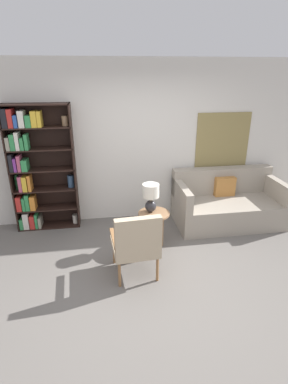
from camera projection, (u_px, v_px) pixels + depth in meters
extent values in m
plane|color=#66605B|center=(154.00, 287.00, 3.72)|extent=(14.00, 14.00, 0.00)
cube|color=silver|center=(133.00, 144.00, 5.06)|extent=(6.40, 0.06, 2.70)
cube|color=olive|center=(223.00, 140.00, 5.24)|extent=(0.96, 0.02, 0.95)
cube|color=black|center=(11.00, 171.00, 4.74)|extent=(0.02, 0.30, 2.05)
cube|color=black|center=(75.00, 168.00, 4.88)|extent=(0.02, 0.30, 2.05)
cube|color=black|center=(35.00, 104.00, 4.43)|extent=(1.01, 0.30, 0.02)
cube|color=black|center=(51.00, 225.00, 5.20)|extent=(1.01, 0.30, 0.02)
cube|color=black|center=(45.00, 167.00, 4.95)|extent=(1.01, 0.01, 2.05)
cube|color=black|center=(48.00, 207.00, 5.07)|extent=(1.01, 0.30, 0.02)
cube|color=#338C4C|center=(22.00, 223.00, 5.05)|extent=(0.06, 0.18, 0.18)
cube|color=silver|center=(27.00, 220.00, 5.04)|extent=(0.09, 0.19, 0.28)
cube|color=red|center=(33.00, 220.00, 5.09)|extent=(0.08, 0.24, 0.22)
cube|color=#338C4C|center=(37.00, 220.00, 5.07)|extent=(0.04, 0.17, 0.25)
cube|color=gray|center=(40.00, 221.00, 5.12)|extent=(0.04, 0.25, 0.18)
cylinder|color=beige|center=(75.00, 219.00, 5.22)|extent=(0.09, 0.09, 0.16)
cube|color=black|center=(46.00, 189.00, 4.94)|extent=(1.01, 0.30, 0.02)
cube|color=red|center=(19.00, 203.00, 4.91)|extent=(0.08, 0.17, 0.24)
cube|color=#338C4C|center=(25.00, 203.00, 4.94)|extent=(0.05, 0.21, 0.22)
cube|color=#338C4C|center=(28.00, 201.00, 4.94)|extent=(0.06, 0.22, 0.27)
cube|color=orange|center=(33.00, 202.00, 4.95)|extent=(0.08, 0.19, 0.24)
cube|color=black|center=(43.00, 169.00, 4.81)|extent=(1.01, 0.30, 0.02)
cylinder|color=#194723|center=(17.00, 182.00, 4.83)|extent=(0.06, 0.06, 0.26)
cube|color=#B24C6B|center=(21.00, 183.00, 4.79)|extent=(0.05, 0.17, 0.25)
cube|color=gold|center=(25.00, 183.00, 4.81)|extent=(0.07, 0.20, 0.24)
cube|color=orange|center=(30.00, 182.00, 4.82)|extent=(0.05, 0.20, 0.26)
cylinder|color=#334C6B|center=(71.00, 181.00, 4.96)|extent=(0.10, 0.10, 0.20)
cube|color=black|center=(41.00, 149.00, 4.68)|extent=(1.01, 0.30, 0.02)
cube|color=black|center=(12.00, 162.00, 4.66)|extent=(0.06, 0.20, 0.27)
cube|color=#7A338C|center=(16.00, 164.00, 4.67)|extent=(0.04, 0.20, 0.21)
cube|color=#B24C6B|center=(20.00, 163.00, 4.67)|extent=(0.05, 0.19, 0.25)
cube|color=#338C4C|center=(25.00, 165.00, 4.71)|extent=(0.08, 0.21, 0.18)
cube|color=black|center=(38.00, 127.00, 4.56)|extent=(1.01, 0.30, 0.02)
cube|color=gray|center=(9.00, 143.00, 4.55)|extent=(0.06, 0.22, 0.20)
cube|color=#338C4C|center=(13.00, 142.00, 4.54)|extent=(0.07, 0.19, 0.24)
cube|color=silver|center=(18.00, 141.00, 4.56)|extent=(0.06, 0.22, 0.27)
cube|color=#338C4C|center=(23.00, 143.00, 4.60)|extent=(0.05, 0.25, 0.19)
cube|color=#338C4C|center=(27.00, 142.00, 4.56)|extent=(0.05, 0.18, 0.24)
cube|color=black|center=(5.00, 118.00, 4.42)|extent=(0.08, 0.23, 0.28)
cube|color=red|center=(11.00, 118.00, 4.43)|extent=(0.07, 0.24, 0.27)
cube|color=#2D56A8|center=(16.00, 121.00, 4.45)|extent=(0.05, 0.22, 0.18)
cube|color=silver|center=(22.00, 119.00, 4.46)|extent=(0.08, 0.23, 0.25)
cube|color=#338C4C|center=(29.00, 121.00, 4.46)|extent=(0.08, 0.18, 0.18)
cube|color=gold|center=(34.00, 119.00, 4.46)|extent=(0.08, 0.19, 0.24)
cube|color=gold|center=(40.00, 119.00, 4.48)|extent=(0.06, 0.21, 0.23)
cylinder|color=#8C6B4C|center=(65.00, 121.00, 4.58)|extent=(0.10, 0.10, 0.15)
cylinder|color=olive|center=(148.00, 248.00, 4.23)|extent=(0.04, 0.04, 0.35)
cylinder|color=olive|center=(114.00, 252.00, 4.13)|extent=(0.04, 0.04, 0.35)
cylinder|color=olive|center=(157.00, 269.00, 3.78)|extent=(0.04, 0.04, 0.35)
cylinder|color=olive|center=(120.00, 275.00, 3.67)|extent=(0.04, 0.04, 0.35)
cube|color=tan|center=(135.00, 246.00, 3.87)|extent=(0.60, 0.62, 0.08)
cube|color=tan|center=(138.00, 237.00, 3.54)|extent=(0.57, 0.14, 0.49)
cube|color=olive|center=(154.00, 235.00, 3.87)|extent=(0.09, 0.53, 0.04)
cube|color=olive|center=(114.00, 239.00, 3.76)|extent=(0.09, 0.53, 0.04)
cube|color=#9E9384|center=(227.00, 212.00, 5.21)|extent=(1.80, 0.94, 0.43)
cube|color=#9E9384|center=(222.00, 180.00, 5.38)|extent=(1.80, 0.20, 0.47)
cube|color=#9E9384|center=(182.00, 194.00, 4.95)|extent=(0.12, 0.94, 0.33)
cube|color=#9E9384|center=(276.00, 189.00, 5.19)|extent=(0.12, 0.94, 0.33)
cube|color=#B27538|center=(225.00, 187.00, 5.27)|extent=(0.36, 0.12, 0.34)
cylinder|color=#99704C|center=(154.00, 214.00, 4.45)|extent=(0.47, 0.47, 0.02)
cylinder|color=#99704C|center=(152.00, 225.00, 4.68)|extent=(0.03, 0.03, 0.51)
cylinder|color=#99704C|center=(147.00, 232.00, 4.47)|extent=(0.03, 0.03, 0.51)
cylinder|color=#99704C|center=(163.00, 231.00, 4.51)|extent=(0.03, 0.03, 0.51)
ellipsoid|color=#2D2D33|center=(151.00, 206.00, 4.45)|extent=(0.17, 0.17, 0.18)
cylinder|color=tan|center=(151.00, 199.00, 4.41)|extent=(0.02, 0.02, 0.06)
cylinder|color=white|center=(151.00, 191.00, 4.36)|extent=(0.25, 0.25, 0.20)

